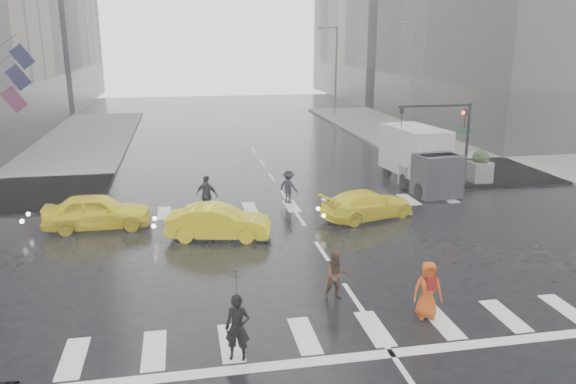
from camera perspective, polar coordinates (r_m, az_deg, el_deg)
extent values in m
plane|color=black|center=(21.47, 3.46, -6.00)|extent=(120.00, 120.00, 0.00)
cube|color=slate|center=(44.93, 22.52, 4.30)|extent=(35.00, 35.00, 0.15)
cube|color=#2C2A27|center=(57.77, 25.62, 8.33)|extent=(26.05, 26.05, 4.40)
cube|color=#2C2A27|center=(82.87, 13.71, 11.09)|extent=(26.05, 26.05, 4.40)
cylinder|color=black|center=(31.70, 17.71, 4.54)|extent=(0.16, 0.16, 4.50)
cylinder|color=black|center=(30.48, 14.69, 8.46)|extent=(4.00, 0.12, 0.12)
imported|color=black|center=(31.36, 17.52, 7.14)|extent=(0.16, 0.20, 1.00)
imported|color=black|center=(29.82, 11.47, 7.54)|extent=(0.16, 0.20, 1.00)
sphere|color=#FF190C|center=(31.27, 17.40, 7.68)|extent=(0.20, 0.20, 0.20)
cube|color=#0D5E32|center=(31.83, 17.57, 5.97)|extent=(0.90, 0.03, 0.22)
cylinder|color=#59595B|center=(40.78, 12.55, 10.37)|extent=(0.20, 0.20, 9.00)
cylinder|color=#59595B|center=(40.31, 11.70, 16.49)|extent=(1.80, 0.12, 0.12)
cube|color=#59595B|center=(39.98, 10.44, 16.42)|extent=(0.50, 0.22, 0.15)
cylinder|color=#59595B|center=(59.64, 4.89, 12.16)|extent=(0.20, 0.20, 9.00)
cylinder|color=#59595B|center=(59.32, 4.11, 16.32)|extent=(1.80, 0.12, 0.12)
cube|color=#59595B|center=(59.09, 3.23, 16.24)|extent=(0.50, 0.22, 0.15)
cube|color=slate|center=(30.89, 12.39, 1.71)|extent=(1.10, 1.10, 1.10)
sphere|color=black|center=(30.72, 12.48, 3.16)|extent=(0.90, 0.90, 0.90)
cube|color=slate|center=(31.72, 15.72, 1.84)|extent=(1.10, 1.10, 1.10)
sphere|color=black|center=(31.55, 15.83, 3.25)|extent=(0.90, 0.90, 0.90)
cube|color=slate|center=(32.66, 18.87, 1.96)|extent=(1.10, 1.10, 1.10)
sphere|color=black|center=(32.49, 18.99, 3.34)|extent=(0.90, 0.90, 0.90)
cube|color=red|center=(37.82, -26.06, 8.44)|extent=(1.54, 0.02, 1.66)
cube|color=#11103C|center=(39.17, -25.72, 10.44)|extent=(1.54, 0.02, 1.66)
cylinder|color=#59595B|center=(40.84, -27.05, 13.19)|extent=(2.00, 0.06, 1.43)
cube|color=#11103C|center=(40.57, -25.39, 12.31)|extent=(1.54, 0.02, 1.66)
imported|color=black|center=(14.40, -5.15, -13.58)|extent=(0.72, 0.57, 1.73)
imported|color=black|center=(13.89, -5.27, -9.52)|extent=(1.18, 1.20, 0.88)
imported|color=#472B19|center=(17.47, 4.95, -8.42)|extent=(0.79, 0.63, 1.58)
imported|color=#CD4B0E|center=(16.77, 14.00, -9.65)|extent=(0.91, 0.66, 1.71)
cube|color=maroon|center=(16.50, 14.33, -8.98)|extent=(0.30, 0.20, 0.40)
imported|color=black|center=(25.72, -8.23, -0.34)|extent=(1.26, 1.10, 1.83)
imported|color=black|center=(27.30, 0.08, 0.53)|extent=(1.15, 1.16, 1.63)
imported|color=#FFEB0D|center=(25.02, -18.80, -1.87)|extent=(4.41, 1.79, 1.50)
imported|color=#FFEB0D|center=(22.71, -7.06, -3.05)|extent=(4.35, 2.29, 1.36)
imported|color=#FFEB0D|center=(25.30, 8.07, -1.25)|extent=(4.25, 2.90, 1.28)
cube|color=silver|center=(31.63, 12.74, 4.20)|extent=(2.21, 4.23, 2.48)
cube|color=#2B2C30|center=(29.17, 14.92, 1.65)|extent=(2.11, 1.65, 2.11)
cube|color=black|center=(29.03, 15.00, 2.88)|extent=(1.84, 0.83, 0.83)
cylinder|color=black|center=(28.79, 13.24, 0.07)|extent=(0.26, 0.83, 0.83)
cylinder|color=black|center=(29.62, 16.66, 0.25)|extent=(0.26, 0.83, 0.83)
cylinder|color=black|center=(30.58, 11.72, 1.05)|extent=(0.26, 0.83, 0.83)
cylinder|color=black|center=(31.36, 14.99, 1.20)|extent=(0.26, 0.83, 0.83)
cylinder|color=black|center=(32.90, 10.04, 2.15)|extent=(0.26, 0.83, 0.83)
cylinder|color=black|center=(33.63, 13.12, 2.27)|extent=(0.26, 0.83, 0.83)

